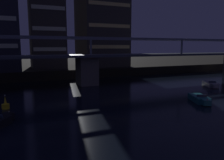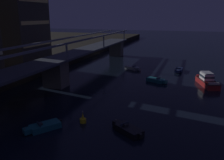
{
  "view_description": "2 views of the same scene",
  "coord_description": "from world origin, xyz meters",
  "px_view_note": "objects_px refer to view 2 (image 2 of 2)",
  "views": [
    {
      "loc": [
        -12.42,
        -5.81,
        7.52
      ],
      "look_at": [
        0.82,
        25.29,
        2.4
      ],
      "focal_mm": 35.06,
      "sensor_mm": 36.0,
      "label": 1
    },
    {
      "loc": [
        -42.02,
        9.49,
        14.7
      ],
      "look_at": [
        -0.53,
        23.54,
        2.67
      ],
      "focal_mm": 37.89,
      "sensor_mm": 36.0,
      "label": 2
    }
  ],
  "objects_px": {
    "tower_east_tall": "(14,11)",
    "cabin_cruiser_near_left": "(207,80)",
    "channel_buoy": "(83,119)",
    "river_bridge": "(55,66)",
    "speedboat_mid_right": "(132,68)",
    "speedboat_near_center": "(128,129)",
    "speedboat_near_right": "(179,70)",
    "speedboat_far_left": "(156,80)",
    "speedboat_mid_center": "(44,127)"
  },
  "relations": [
    {
      "from": "river_bridge",
      "to": "cabin_cruiser_near_left",
      "type": "bearing_deg",
      "value": -69.47
    },
    {
      "from": "river_bridge",
      "to": "speedboat_near_right",
      "type": "xyz_separation_m",
      "value": [
        22.74,
        -23.91,
        -4.07
      ]
    },
    {
      "from": "speedboat_near_center",
      "to": "speedboat_mid_center",
      "type": "bearing_deg",
      "value": 104.68
    },
    {
      "from": "speedboat_mid_center",
      "to": "speedboat_far_left",
      "type": "relative_size",
      "value": 0.94
    },
    {
      "from": "tower_east_tall",
      "to": "speedboat_near_right",
      "type": "distance_m",
      "value": 45.92
    },
    {
      "from": "cabin_cruiser_near_left",
      "to": "speedboat_mid_center",
      "type": "relative_size",
      "value": 1.98
    },
    {
      "from": "speedboat_far_left",
      "to": "channel_buoy",
      "type": "height_order",
      "value": "channel_buoy"
    },
    {
      "from": "speedboat_near_center",
      "to": "speedboat_mid_right",
      "type": "distance_m",
      "value": 37.27
    },
    {
      "from": "speedboat_near_right",
      "to": "channel_buoy",
      "type": "distance_m",
      "value": 38.56
    },
    {
      "from": "speedboat_near_right",
      "to": "speedboat_mid_center",
      "type": "relative_size",
      "value": 1.1
    },
    {
      "from": "tower_east_tall",
      "to": "speedboat_near_center",
      "type": "xyz_separation_m",
      "value": [
        -24.58,
        -37.1,
        -15.32
      ]
    },
    {
      "from": "river_bridge",
      "to": "speedboat_mid_right",
      "type": "height_order",
      "value": "river_bridge"
    },
    {
      "from": "tower_east_tall",
      "to": "speedboat_near_center",
      "type": "bearing_deg",
      "value": -123.52
    },
    {
      "from": "river_bridge",
      "to": "speedboat_far_left",
      "type": "relative_size",
      "value": 17.96
    },
    {
      "from": "speedboat_near_right",
      "to": "speedboat_mid_right",
      "type": "xyz_separation_m",
      "value": [
        -1.45,
        12.49,
        0.0
      ]
    },
    {
      "from": "speedboat_near_right",
      "to": "river_bridge",
      "type": "bearing_deg",
      "value": 133.56
    },
    {
      "from": "channel_buoy",
      "to": "speedboat_mid_right",
      "type": "bearing_deg",
      "value": 2.6
    },
    {
      "from": "speedboat_near_center",
      "to": "speedboat_near_right",
      "type": "relative_size",
      "value": 0.92
    },
    {
      "from": "speedboat_near_center",
      "to": "speedboat_mid_right",
      "type": "bearing_deg",
      "value": 12.98
    },
    {
      "from": "speedboat_far_left",
      "to": "tower_east_tall",
      "type": "bearing_deg",
      "value": 91.18
    },
    {
      "from": "river_bridge",
      "to": "channel_buoy",
      "type": "relative_size",
      "value": 51.47
    },
    {
      "from": "speedboat_mid_center",
      "to": "speedboat_far_left",
      "type": "distance_m",
      "value": 30.12
    },
    {
      "from": "cabin_cruiser_near_left",
      "to": "speedboat_far_left",
      "type": "relative_size",
      "value": 1.85
    },
    {
      "from": "channel_buoy",
      "to": "tower_east_tall",
      "type": "bearing_deg",
      "value": 51.89
    },
    {
      "from": "tower_east_tall",
      "to": "cabin_cruiser_near_left",
      "type": "xyz_separation_m",
      "value": [
        1.86,
        -47.78,
        -14.68
      ]
    },
    {
      "from": "tower_east_tall",
      "to": "speedboat_mid_center",
      "type": "xyz_separation_m",
      "value": [
        -27.4,
        -26.34,
        -15.32
      ]
    },
    {
      "from": "tower_east_tall",
      "to": "speedboat_near_right",
      "type": "relative_size",
      "value": 5.25
    },
    {
      "from": "cabin_cruiser_near_left",
      "to": "speedboat_mid_right",
      "type": "relative_size",
      "value": 1.88
    },
    {
      "from": "speedboat_near_right",
      "to": "channel_buoy",
      "type": "bearing_deg",
      "value": 163.62
    },
    {
      "from": "speedboat_near_right",
      "to": "channel_buoy",
      "type": "relative_size",
      "value": 2.96
    },
    {
      "from": "speedboat_near_right",
      "to": "cabin_cruiser_near_left",
      "type": "bearing_deg",
      "value": -149.96
    },
    {
      "from": "speedboat_far_left",
      "to": "channel_buoy",
      "type": "bearing_deg",
      "value": 164.82
    },
    {
      "from": "river_bridge",
      "to": "tower_east_tall",
      "type": "distance_m",
      "value": 22.75
    },
    {
      "from": "cabin_cruiser_near_left",
      "to": "speedboat_far_left",
      "type": "height_order",
      "value": "cabin_cruiser_near_left"
    },
    {
      "from": "tower_east_tall",
      "to": "speedboat_mid_right",
      "type": "distance_m",
      "value": 34.62
    },
    {
      "from": "cabin_cruiser_near_left",
      "to": "speedboat_far_left",
      "type": "bearing_deg",
      "value": 95.84
    },
    {
      "from": "cabin_cruiser_near_left",
      "to": "speedboat_mid_center",
      "type": "bearing_deg",
      "value": 143.76
    },
    {
      "from": "cabin_cruiser_near_left",
      "to": "speedboat_far_left",
      "type": "distance_m",
      "value": 10.84
    },
    {
      "from": "speedboat_near_center",
      "to": "speedboat_far_left",
      "type": "distance_m",
      "value": 25.34
    },
    {
      "from": "speedboat_mid_right",
      "to": "tower_east_tall",
      "type": "bearing_deg",
      "value": 112.23
    },
    {
      "from": "speedboat_near_center",
      "to": "speedboat_far_left",
      "type": "bearing_deg",
      "value": 0.2
    },
    {
      "from": "cabin_cruiser_near_left",
      "to": "channel_buoy",
      "type": "height_order",
      "value": "cabin_cruiser_near_left"
    },
    {
      "from": "cabin_cruiser_near_left",
      "to": "speedboat_far_left",
      "type": "xyz_separation_m",
      "value": [
        -1.1,
        10.76,
        -0.64
      ]
    },
    {
      "from": "tower_east_tall",
      "to": "speedboat_near_right",
      "type": "height_order",
      "value": "tower_east_tall"
    },
    {
      "from": "cabin_cruiser_near_left",
      "to": "tower_east_tall",
      "type": "bearing_deg",
      "value": 92.23
    },
    {
      "from": "speedboat_far_left",
      "to": "speedboat_near_right",
      "type": "bearing_deg",
      "value": -18.71
    },
    {
      "from": "tower_east_tall",
      "to": "speedboat_far_left",
      "type": "distance_m",
      "value": 40.07
    },
    {
      "from": "cabin_cruiser_near_left",
      "to": "speedboat_mid_center",
      "type": "height_order",
      "value": "cabin_cruiser_near_left"
    },
    {
      "from": "river_bridge",
      "to": "channel_buoy",
      "type": "height_order",
      "value": "river_bridge"
    },
    {
      "from": "river_bridge",
      "to": "speedboat_mid_center",
      "type": "height_order",
      "value": "river_bridge"
    }
  ]
}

